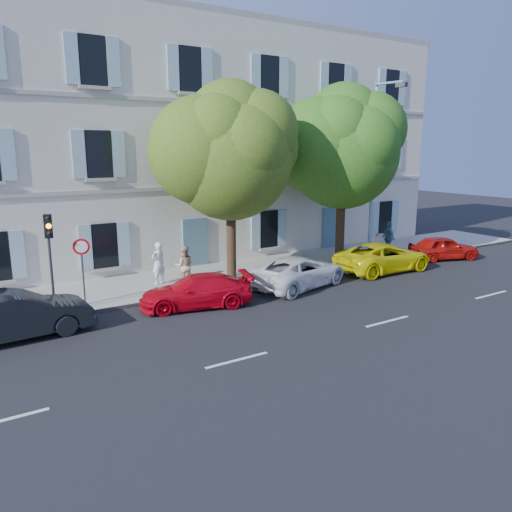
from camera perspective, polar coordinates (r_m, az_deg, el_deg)
ground at (r=20.70m, az=6.68°, el=-4.29°), size 90.00×90.00×0.00m
sidewalk at (r=24.17m, az=0.05°, el=-1.61°), size 36.00×4.50×0.15m
kerb at (r=22.42m, az=3.02°, el=-2.71°), size 36.00×0.16×0.16m
building at (r=28.49m, az=-6.31°, el=12.45°), size 28.00×7.00×12.00m
car_dark_sedan at (r=17.33m, az=-25.73°, el=-6.15°), size 4.66×1.85×1.51m
car_red_coupe at (r=18.85m, az=-6.85°, el=-4.02°), size 4.50×2.73×1.22m
car_white_coupe at (r=21.48m, az=4.88°, el=-1.80°), size 5.18×3.32×1.33m
car_yellow_supercar at (r=24.91m, az=14.37°, el=-0.11°), size 5.05×2.42×1.39m
car_red_hatchback at (r=28.52m, az=20.64°, el=0.89°), size 4.00×2.65×1.27m
tree_left at (r=21.46m, az=-2.95°, el=11.15°), size 5.32×5.32×8.24m
tree_right at (r=25.47m, az=9.89°, el=11.49°), size 5.52×5.52×8.51m
traffic_light at (r=18.69m, az=-22.55°, el=1.49°), size 0.31×0.40×3.49m
road_sign at (r=18.95m, az=-19.26°, el=-0.23°), size 0.59×0.16×2.56m
street_lamp at (r=25.64m, az=13.53°, el=10.22°), size 0.39×1.87×8.74m
pedestrian_a at (r=21.66m, az=-11.09°, el=-0.80°), size 0.76×0.61×1.81m
pedestrian_b at (r=21.19m, az=-8.19°, el=-1.13°), size 1.01×0.90×1.71m
pedestrian_c at (r=28.15m, az=14.91°, el=2.01°), size 0.73×1.15×1.82m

